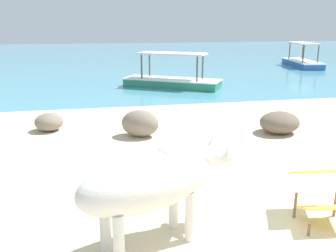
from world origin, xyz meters
The scene contains 9 objects.
sand_beach centered at (0.00, 0.00, 0.02)m, with size 18.00×14.00×0.04m, color beige.
water_surface centered at (0.00, 22.00, 0.00)m, with size 60.00×36.00×0.03m, color teal.
cow centered at (-1.09, 0.07, 0.79)m, with size 2.01×1.16×1.14m.
deck_chair_far centered at (1.00, 0.21, 0.42)m, with size 0.63×0.83×0.68m.
shore_rock_large centered at (-0.74, 4.09, 0.33)m, with size 0.81×0.60×0.57m, color gray.
shore_rock_medium centered at (2.32, 3.75, 0.28)m, with size 0.91×0.81×0.48m, color #6B5B4C.
shore_rock_small centered at (-2.70, 4.93, 0.24)m, with size 0.64×0.62×0.40m, color gray.
boat_green centered at (1.24, 10.16, 0.29)m, with size 3.74×2.89×1.29m.
boat_blue centered at (9.69, 15.34, 0.29)m, with size 1.78×3.82×1.29m.
Camera 1 is at (-1.64, -3.51, 2.43)m, focal length 39.63 mm.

